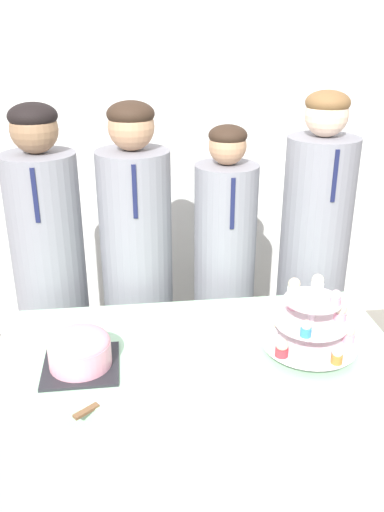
{
  "coord_description": "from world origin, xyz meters",
  "views": [
    {
      "loc": [
        -0.22,
        -1.33,
        1.81
      ],
      "look_at": [
        -0.01,
        0.35,
        1.07
      ],
      "focal_mm": 38.0,
      "sensor_mm": 36.0,
      "label": 1
    }
  ],
  "objects_px": {
    "student_2": "(224,286)",
    "student_3": "(312,269)",
    "cupcake_stand": "(310,322)",
    "cake_knife": "(100,403)",
    "student_1": "(138,281)",
    "student_0": "(52,286)",
    "round_cake": "(80,350)"
  },
  "relations": [
    {
      "from": "round_cake",
      "to": "student_3",
      "type": "distance_m",
      "value": 1.24
    },
    {
      "from": "student_2",
      "to": "student_3",
      "type": "distance_m",
      "value": 0.43
    },
    {
      "from": "cake_knife",
      "to": "student_2",
      "type": "relative_size",
      "value": 0.16
    },
    {
      "from": "student_1",
      "to": "student_2",
      "type": "height_order",
      "value": "student_1"
    },
    {
      "from": "cake_knife",
      "to": "student_3",
      "type": "distance_m",
      "value": 1.31
    },
    {
      "from": "round_cake",
      "to": "student_1",
      "type": "distance_m",
      "value": 0.72
    },
    {
      "from": "cake_knife",
      "to": "student_3",
      "type": "xyz_separation_m",
      "value": [
        0.96,
        0.88,
        -0.01
      ]
    },
    {
      "from": "student_3",
      "to": "student_2",
      "type": "bearing_deg",
      "value": -180.0
    },
    {
      "from": "student_3",
      "to": "cake_knife",
      "type": "bearing_deg",
      "value": -137.5
    },
    {
      "from": "student_1",
      "to": "student_2",
      "type": "bearing_deg",
      "value": -0.0
    },
    {
      "from": "round_cake",
      "to": "student_3",
      "type": "height_order",
      "value": "student_3"
    },
    {
      "from": "cupcake_stand",
      "to": "student_2",
      "type": "bearing_deg",
      "value": 103.75
    },
    {
      "from": "cake_knife",
      "to": "student_1",
      "type": "bearing_deg",
      "value": 42.02
    },
    {
      "from": "round_cake",
      "to": "student_2",
      "type": "height_order",
      "value": "student_2"
    },
    {
      "from": "round_cake",
      "to": "cake_knife",
      "type": "relative_size",
      "value": 1.09
    },
    {
      "from": "student_2",
      "to": "cupcake_stand",
      "type": "bearing_deg",
      "value": -76.25
    },
    {
      "from": "student_1",
      "to": "student_2",
      "type": "xyz_separation_m",
      "value": [
        0.4,
        -0.0,
        -0.05
      ]
    },
    {
      "from": "cake_knife",
      "to": "cupcake_stand",
      "type": "height_order",
      "value": "cupcake_stand"
    },
    {
      "from": "cupcake_stand",
      "to": "student_3",
      "type": "height_order",
      "value": "student_3"
    },
    {
      "from": "student_0",
      "to": "student_3",
      "type": "xyz_separation_m",
      "value": [
        1.2,
        0.0,
        0.01
      ]
    },
    {
      "from": "cake_knife",
      "to": "student_1",
      "type": "distance_m",
      "value": 0.9
    },
    {
      "from": "student_2",
      "to": "student_0",
      "type": "bearing_deg",
      "value": 180.0
    },
    {
      "from": "student_3",
      "to": "student_0",
      "type": "bearing_deg",
      "value": -180.0
    },
    {
      "from": "cupcake_stand",
      "to": "student_0",
      "type": "relative_size",
      "value": 0.22
    },
    {
      "from": "cake_knife",
      "to": "student_0",
      "type": "xyz_separation_m",
      "value": [
        -0.24,
        0.88,
        -0.03
      ]
    },
    {
      "from": "student_0",
      "to": "student_1",
      "type": "distance_m",
      "value": 0.38
    },
    {
      "from": "cupcake_stand",
      "to": "student_3",
      "type": "bearing_deg",
      "value": 70.03
    },
    {
      "from": "student_0",
      "to": "student_3",
      "type": "bearing_deg",
      "value": 0.0
    },
    {
      "from": "round_cake",
      "to": "cupcake_stand",
      "type": "distance_m",
      "value": 0.78
    },
    {
      "from": "student_1",
      "to": "cake_knife",
      "type": "bearing_deg",
      "value": -99.24
    },
    {
      "from": "round_cake",
      "to": "cake_knife",
      "type": "distance_m",
      "value": 0.22
    },
    {
      "from": "cupcake_stand",
      "to": "student_0",
      "type": "distance_m",
      "value": 1.19
    }
  ]
}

